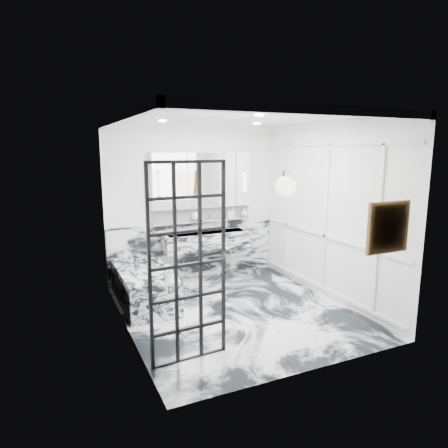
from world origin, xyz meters
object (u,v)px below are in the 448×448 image
mirror_cabinet (202,180)px  trough_sink (206,241)px  bathtub (144,286)px  crittall_door (188,265)px

mirror_cabinet → trough_sink: bearing=-90.0°
mirror_cabinet → bathtub: (-1.32, -0.83, -1.54)m
trough_sink → bathtub: bearing=-153.5°
mirror_cabinet → bathtub: mirror_cabinet is taller
mirror_cabinet → bathtub: 2.20m
bathtub → crittall_door: bearing=-87.8°
trough_sink → crittall_door: bearing=-115.9°
bathtub → trough_sink: bearing=26.5°
crittall_door → mirror_cabinet: 3.10m
bathtub → mirror_cabinet: bearing=32.1°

